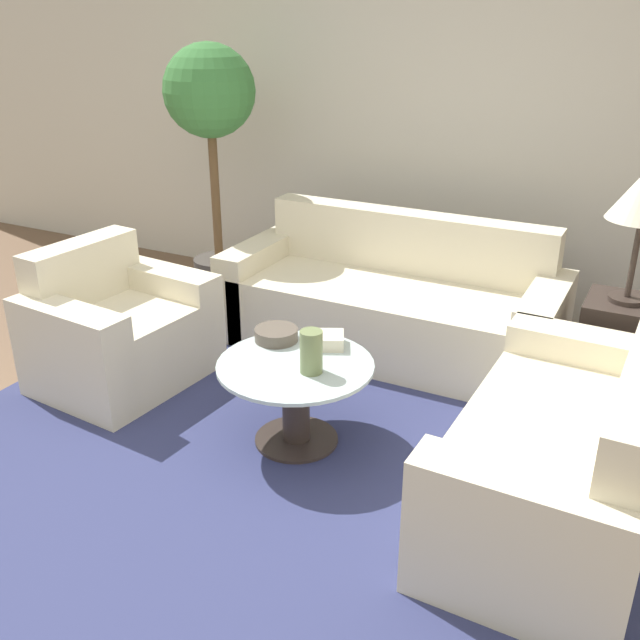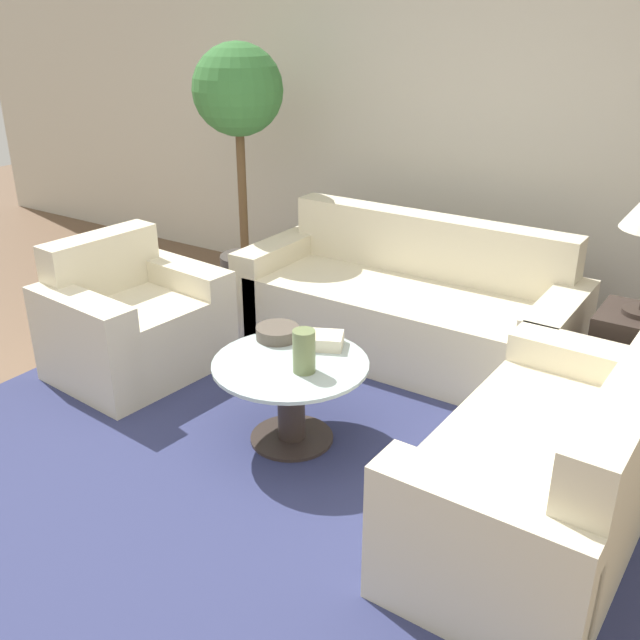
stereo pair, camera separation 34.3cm
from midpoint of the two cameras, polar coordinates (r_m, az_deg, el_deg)
The scene contains 12 objects.
ground_plane at distance 3.12m, azimuth -8.16°, elevation -15.17°, with size 14.00×14.00×0.00m, color brown.
wall_back at distance 4.90m, azimuth 13.71°, elevation 15.51°, with size 10.00×0.06×2.60m.
rug at distance 3.54m, azimuth 0.54°, elevation -9.55°, with size 3.39×3.28×0.01m.
sofa_main at distance 4.36m, azimuth 9.33°, elevation 0.85°, with size 2.02×0.79×0.80m.
armchair at distance 4.19m, azimuth -12.64°, elevation -0.41°, with size 0.80×0.95×0.77m.
loveseat at distance 3.03m, azimuth 21.68°, elevation -11.68°, with size 0.78×1.48×0.79m.
coffee_table at distance 3.40m, azimuth 0.55°, elevation -5.72°, with size 0.74×0.74×0.43m.
side_table at distance 3.93m, azimuth 25.90°, elevation -3.62°, with size 0.38×0.38×0.60m.
potted_plant at distance 4.91m, azimuth -4.42°, elevation 15.35°, with size 0.60×0.60×1.76m.
vase at distance 3.20m, azimuth 1.77°, elevation -2.58°, with size 0.10×0.10×0.20m.
bowl at distance 3.55m, azimuth -0.67°, elevation -1.07°, with size 0.22×0.22×0.06m.
book_stack at distance 3.47m, azimuth 3.14°, elevation -1.70°, with size 0.23×0.21×0.06m.
Camera 2 is at (1.83, -1.68, 1.95)m, focal length 40.00 mm.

